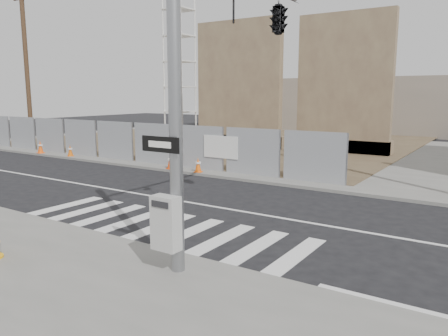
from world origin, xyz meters
The scene contains 12 objects.
ground centered at (0.00, 0.00, 0.00)m, with size 100.00×100.00×0.00m, color black.
sidewalk_far centered at (0.00, 14.00, 0.06)m, with size 50.00×20.00×0.12m, color slate.
signal_pole centered at (2.49, -2.05, 4.78)m, with size 0.96×5.87×7.00m.
chain_link_fence centered at (-10.00, 5.00, 1.12)m, with size 24.60×0.04×2.00m, color gray.
concrete_wall_left centered at (-7.00, 13.08, 3.38)m, with size 6.00×1.30×8.00m.
concrete_wall_right centered at (-0.50, 14.08, 3.38)m, with size 5.50×1.30×8.00m.
crane_tower centered at (-15.00, 17.00, 9.02)m, with size 2.60×2.60×18.15m.
utility_pole_left centered at (-18.00, 5.50, 5.20)m, with size 1.60×0.28×10.00m.
traffic_cone_a centered at (-15.24, 4.22, 0.48)m, with size 0.45×0.45×0.74m.
traffic_cone_b centered at (-12.72, 4.37, 0.43)m, with size 0.44×0.44×0.64m.
traffic_cone_c centered at (-5.31, 4.22, 0.45)m, with size 0.46×0.46×0.69m.
traffic_cone_d centered at (-3.71, 4.22, 0.44)m, with size 0.42×0.42×0.65m.
Camera 1 is at (7.74, -11.14, 3.56)m, focal length 35.00 mm.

